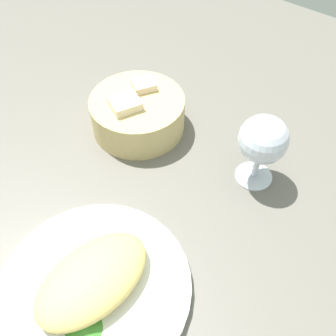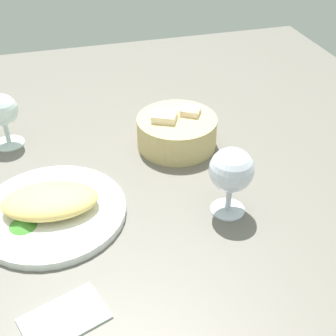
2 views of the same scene
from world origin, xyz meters
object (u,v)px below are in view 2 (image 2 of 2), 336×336
Objects in this scene: bread_basket at (176,131)px; folded_napkin at (64,318)px; wine_glass_near at (231,172)px; wine_glass_far at (2,113)px; plate at (52,212)px.

folded_napkin is (-26.58, -36.93, -2.95)cm from bread_basket.
wine_glass_far is (-36.20, 31.94, -0.79)cm from wine_glass_near.
bread_basket is 35.20cm from wine_glass_far.
plate is 26.90cm from wine_glass_far.
wine_glass_far reaches higher than folded_napkin.
folded_napkin is (6.98, -46.69, -7.01)cm from wine_glass_far.
folded_napkin is at bearing -125.75° from bread_basket.
bread_basket is at bearing 29.99° from plate.
plate is 1.54× the size of bread_basket.
plate is 2.02× the size of wine_glass_near.
wine_glass_near is (2.63, -22.18, 4.86)cm from bread_basket.
wine_glass_near is at bearing 7.65° from folded_napkin.
wine_glass_far reaches higher than bread_basket.
plate is at bearing 70.76° from folded_napkin.
plate is 2.28× the size of folded_napkin.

